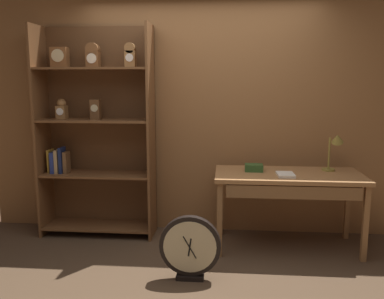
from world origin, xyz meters
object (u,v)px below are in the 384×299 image
object	(u,v)px
desk_lamp	(335,146)
workbench	(289,182)
toolbox_small	(254,168)
bookshelf	(95,132)
open_repair_manual	(286,175)
round_clock_large	(190,247)

from	to	relation	value
desk_lamp	workbench	bearing A→B (deg)	-162.03
desk_lamp	toolbox_small	world-z (taller)	desk_lamp
bookshelf	open_repair_manual	xyz separation A→B (m)	(1.99, -0.37, -0.35)
desk_lamp	round_clock_large	size ratio (longest dim) A/B	0.73
workbench	round_clock_large	bearing A→B (deg)	-140.69
round_clock_large	bookshelf	bearing A→B (deg)	137.90
desk_lamp	open_repair_manual	bearing A→B (deg)	-154.46
bookshelf	toolbox_small	world-z (taller)	bookshelf
bookshelf	workbench	xyz separation A→B (m)	(2.04, -0.27, -0.44)
workbench	desk_lamp	xyz separation A→B (m)	(0.46, 0.15, 0.34)
bookshelf	open_repair_manual	size ratio (longest dim) A/B	10.22
bookshelf	round_clock_large	world-z (taller)	bookshelf
workbench	round_clock_large	size ratio (longest dim) A/B	2.58
workbench	toolbox_small	world-z (taller)	toolbox_small
workbench	desk_lamp	bearing A→B (deg)	17.97
open_repair_manual	round_clock_large	world-z (taller)	open_repair_manual
toolbox_small	open_repair_manual	bearing A→B (deg)	-31.56
bookshelf	desk_lamp	world-z (taller)	bookshelf
open_repair_manual	bookshelf	bearing A→B (deg)	167.91
toolbox_small	round_clock_large	distance (m)	1.14
bookshelf	round_clock_large	bearing A→B (deg)	-42.10
toolbox_small	round_clock_large	world-z (taller)	toolbox_small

